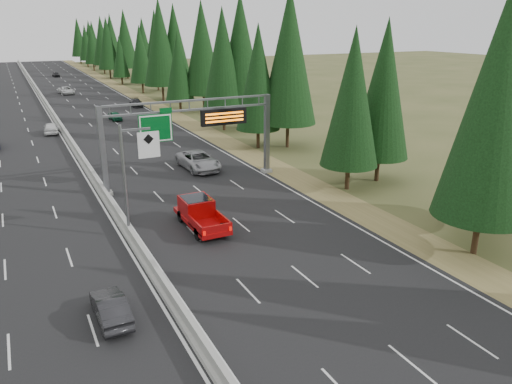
# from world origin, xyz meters

# --- Properties ---
(road) EXTENTS (32.00, 260.00, 0.08)m
(road) POSITION_xyz_m (0.00, 80.00, 0.04)
(road) COLOR black
(road) RESTS_ON ground
(shoulder_right) EXTENTS (3.60, 260.00, 0.06)m
(shoulder_right) POSITION_xyz_m (17.80, 80.00, 0.03)
(shoulder_right) COLOR olive
(shoulder_right) RESTS_ON ground
(median_barrier) EXTENTS (0.70, 260.00, 0.85)m
(median_barrier) POSITION_xyz_m (0.00, 80.00, 0.41)
(median_barrier) COLOR gray
(median_barrier) RESTS_ON road
(sign_gantry) EXTENTS (16.75, 0.98, 7.80)m
(sign_gantry) POSITION_xyz_m (8.92, 34.88, 5.27)
(sign_gantry) COLOR slate
(sign_gantry) RESTS_ON road
(hov_sign_pole) EXTENTS (2.80, 0.50, 8.00)m
(hov_sign_pole) POSITION_xyz_m (0.58, 24.97, 4.72)
(hov_sign_pole) COLOR slate
(hov_sign_pole) RESTS_ON road
(tree_row_right) EXTENTS (11.13, 243.84, 18.85)m
(tree_row_right) POSITION_xyz_m (22.42, 73.89, 9.51)
(tree_row_right) COLOR black
(tree_row_right) RESTS_ON ground
(silver_minivan) EXTENTS (3.26, 6.59, 1.80)m
(silver_minivan) POSITION_xyz_m (10.41, 39.10, 0.98)
(silver_minivan) COLOR #A4A3A8
(silver_minivan) RESTS_ON road
(red_pickup) EXTENTS (2.25, 6.30, 2.05)m
(red_pickup) POSITION_xyz_m (5.13, 24.73, 1.22)
(red_pickup) COLOR black
(red_pickup) RESTS_ON road
(car_ahead_green) EXTENTS (1.70, 3.84, 1.28)m
(car_ahead_green) POSITION_xyz_m (8.34, 70.58, 0.72)
(car_ahead_green) COLOR #125133
(car_ahead_green) RESTS_ON road
(car_ahead_dkred) EXTENTS (1.77, 4.83, 1.58)m
(car_ahead_dkred) POSITION_xyz_m (13.57, 65.14, 0.87)
(car_ahead_dkred) COLOR #560C12
(car_ahead_dkred) RESTS_ON road
(car_ahead_dkgrey) EXTENTS (2.08, 4.69, 1.34)m
(car_ahead_dkgrey) POSITION_xyz_m (14.50, 82.30, 0.75)
(car_ahead_dkgrey) COLOR black
(car_ahead_dkgrey) RESTS_ON road
(car_ahead_white) EXTENTS (3.09, 5.72, 1.53)m
(car_ahead_white) POSITION_xyz_m (5.26, 105.32, 0.84)
(car_ahead_white) COLOR silver
(car_ahead_white) RESTS_ON road
(car_ahead_far) EXTENTS (1.90, 4.04, 1.34)m
(car_ahead_far) POSITION_xyz_m (7.04, 143.84, 0.75)
(car_ahead_far) COLOR black
(car_ahead_far) RESTS_ON road
(car_onc_near) EXTENTS (1.52, 4.21, 1.38)m
(car_onc_near) POSITION_xyz_m (-3.22, 15.00, 0.77)
(car_onc_near) COLOR black
(car_onc_near) RESTS_ON road
(car_onc_white) EXTENTS (2.26, 4.67, 1.53)m
(car_onc_white) POSITION_xyz_m (-1.50, 64.42, 0.85)
(car_onc_white) COLOR silver
(car_onc_white) RESTS_ON road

